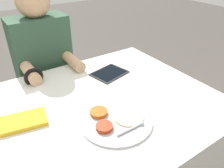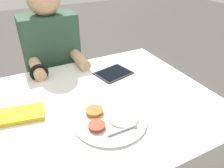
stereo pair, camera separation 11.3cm
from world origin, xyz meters
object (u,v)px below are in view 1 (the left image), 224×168
at_px(red_notebook, 24,121).
at_px(tablet_device, 109,73).
at_px(thali_tray, 115,120).
at_px(person_diner, 47,80).

xyz_separation_m(red_notebook, tablet_device, (0.56, 0.17, -0.00)).
height_order(thali_tray, tablet_device, thali_tray).
height_order(red_notebook, person_diner, person_diner).
height_order(red_notebook, tablet_device, red_notebook).
xyz_separation_m(red_notebook, person_diner, (0.28, 0.58, -0.17)).
height_order(thali_tray, person_diner, person_diner).
height_order(tablet_device, person_diner, person_diner).
relative_size(tablet_device, person_diner, 0.19).
xyz_separation_m(thali_tray, red_notebook, (-0.34, 0.21, 0.00)).
bearing_deg(tablet_device, red_notebook, -163.35).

